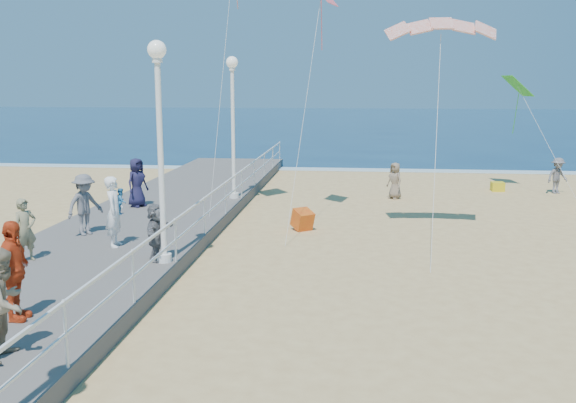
# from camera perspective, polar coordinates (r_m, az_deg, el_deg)

# --- Properties ---
(ground) EXTENTS (160.00, 160.00, 0.00)m
(ground) POSITION_cam_1_polar(r_m,az_deg,el_deg) (15.59, 8.43, -7.31)
(ground) COLOR tan
(ground) RESTS_ON ground
(ocean) EXTENTS (160.00, 90.00, 0.05)m
(ocean) POSITION_cam_1_polar(r_m,az_deg,el_deg) (79.99, 6.76, 7.00)
(ocean) COLOR #0C294A
(ocean) RESTS_ON ground
(surf_line) EXTENTS (160.00, 1.20, 0.04)m
(surf_line) POSITION_cam_1_polar(r_m,az_deg,el_deg) (35.66, 7.26, 2.80)
(surf_line) COLOR white
(surf_line) RESTS_ON ground
(boardwalk) EXTENTS (5.00, 44.00, 0.40)m
(boardwalk) POSITION_cam_1_polar(r_m,az_deg,el_deg) (16.96, -17.90, -5.54)
(boardwalk) COLOR slate
(boardwalk) RESTS_ON ground
(railing) EXTENTS (0.05, 42.00, 0.55)m
(railing) POSITION_cam_1_polar(r_m,az_deg,el_deg) (15.87, -10.00, -2.36)
(railing) COLOR white
(railing) RESTS_ON boardwalk
(lamp_post_mid) EXTENTS (0.44, 0.44, 5.32)m
(lamp_post_mid) POSITION_cam_1_polar(r_m,az_deg,el_deg) (15.61, -11.34, 6.34)
(lamp_post_mid) COLOR white
(lamp_post_mid) RESTS_ON boardwalk
(lamp_post_far) EXTENTS (0.44, 0.44, 5.32)m
(lamp_post_far) POSITION_cam_1_polar(r_m,az_deg,el_deg) (24.33, -4.93, 7.90)
(lamp_post_far) COLOR white
(lamp_post_far) RESTS_ON boardwalk
(woman_holding_toddler) EXTENTS (0.54, 0.75, 1.90)m
(woman_holding_toddler) POSITION_cam_1_polar(r_m,az_deg,el_deg) (17.75, -15.18, -0.88)
(woman_holding_toddler) COLOR white
(woman_holding_toddler) RESTS_ON boardwalk
(toddler_held) EXTENTS (0.31, 0.38, 0.72)m
(toddler_held) POSITION_cam_1_polar(r_m,az_deg,el_deg) (17.79, -14.60, 0.02)
(toddler_held) COLOR teal
(toddler_held) RESTS_ON boardwalk
(spectator_1) EXTENTS (0.70, 0.89, 1.79)m
(spectator_1) POSITION_cam_1_polar(r_m,az_deg,el_deg) (11.23, -23.86, -8.25)
(spectator_1) COLOR gray
(spectator_1) RESTS_ON boardwalk
(spectator_2) EXTENTS (1.16, 1.32, 1.77)m
(spectator_2) POSITION_cam_1_polar(r_m,az_deg,el_deg) (19.38, -17.62, -0.27)
(spectator_2) COLOR slate
(spectator_2) RESTS_ON boardwalk
(spectator_3) EXTENTS (0.54, 1.14, 1.88)m
(spectator_3) POSITION_cam_1_polar(r_m,az_deg,el_deg) (12.84, -23.23, -5.70)
(spectator_3) COLOR red
(spectator_3) RESTS_ON boardwalk
(spectator_4) EXTENTS (0.89, 1.01, 1.74)m
(spectator_4) POSITION_cam_1_polar(r_m,az_deg,el_deg) (23.36, -13.28, 1.66)
(spectator_4) COLOR #1C1A39
(spectator_4) RESTS_ON boardwalk
(spectator_5) EXTENTS (0.54, 1.37, 1.44)m
(spectator_5) POSITION_cam_1_polar(r_m,az_deg,el_deg) (16.15, -11.63, -2.67)
(spectator_5) COLOR slate
(spectator_5) RESTS_ON boardwalk
(spectator_6) EXTENTS (0.63, 0.68, 1.57)m
(spectator_6) POSITION_cam_1_polar(r_m,az_deg,el_deg) (17.02, -22.32, -2.35)
(spectator_6) COLOR #7E7957
(spectator_6) RESTS_ON boardwalk
(beach_walker_a) EXTENTS (1.16, 0.97, 1.57)m
(beach_walker_a) POSITION_cam_1_polar(r_m,az_deg,el_deg) (30.21, 22.84, 2.13)
(beach_walker_a) COLOR #5D5C61
(beach_walker_a) RESTS_ON ground
(beach_walker_c) EXTENTS (0.85, 0.87, 1.51)m
(beach_walker_c) POSITION_cam_1_polar(r_m,az_deg,el_deg) (26.98, 9.48, 1.84)
(beach_walker_c) COLOR #7C6A56
(beach_walker_c) RESTS_ON ground
(box_kite) EXTENTS (0.87, 0.90, 0.74)m
(box_kite) POSITION_cam_1_polar(r_m,az_deg,el_deg) (20.90, 1.30, -1.78)
(box_kite) COLOR red
(box_kite) RESTS_ON ground
(beach_chair_left) EXTENTS (0.55, 0.55, 0.40)m
(beach_chair_left) POSITION_cam_1_polar(r_m,az_deg,el_deg) (30.07, 18.13, 1.27)
(beach_chair_left) COLOR gold
(beach_chair_left) RESTS_ON ground
(kite_parafoil) EXTENTS (3.27, 0.94, 0.65)m
(kite_parafoil) POSITION_cam_1_polar(r_m,az_deg,el_deg) (19.86, 13.48, 15.14)
(kite_parafoil) COLOR red
(kite_diamond_green) EXTENTS (1.22, 1.49, 0.91)m
(kite_diamond_green) POSITION_cam_1_polar(r_m,az_deg,el_deg) (30.47, 19.72, 9.65)
(kite_diamond_green) COLOR green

